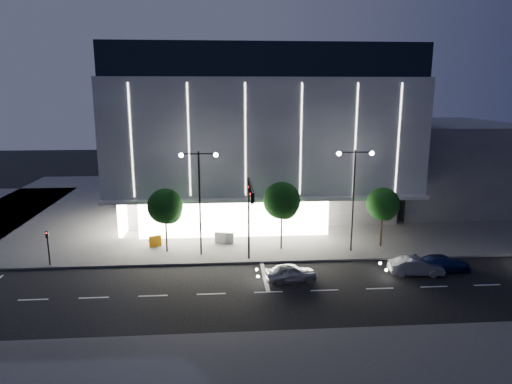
{
  "coord_description": "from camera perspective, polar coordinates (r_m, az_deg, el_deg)",
  "views": [
    {
      "loc": [
        -1.08,
        -31.03,
        13.82
      ],
      "look_at": [
        1.87,
        8.42,
        5.0
      ],
      "focal_mm": 32.0,
      "sensor_mm": 36.0,
      "label": 1
    }
  ],
  "objects": [
    {
      "name": "car_second",
      "position": [
        37.4,
        19.34,
        -8.76
      ],
      "size": [
        4.19,
        1.85,
        1.34
      ],
      "primitive_type": "imported",
      "rotation": [
        0.0,
        0.0,
        1.46
      ],
      "color": "#B0B2B8",
      "rests_on": "ground"
    },
    {
      "name": "traffic_mast",
      "position": [
        35.54,
        -0.79,
        -1.76
      ],
      "size": [
        0.33,
        5.89,
        7.07
      ],
      "color": "black",
      "rests_on": "ground"
    },
    {
      "name": "tree_right",
      "position": [
        41.78,
        15.6,
        -1.66
      ],
      "size": [
        2.91,
        2.91,
        5.51
      ],
      "color": "black",
      "rests_on": "ground"
    },
    {
      "name": "car_lead",
      "position": [
        34.34,
        4.38,
        -10.03
      ],
      "size": [
        3.95,
        1.93,
        1.3
      ],
      "primitive_type": "imported",
      "rotation": [
        0.0,
        0.0,
        1.68
      ],
      "color": "#AFB1B7",
      "rests_on": "ground"
    },
    {
      "name": "museum",
      "position": [
        53.68,
        0.08,
        7.71
      ],
      "size": [
        30.0,
        25.8,
        18.0
      ],
      "color": "#4C4C51",
      "rests_on": "ground"
    },
    {
      "name": "barrier_b",
      "position": [
        42.08,
        -4.46,
        -5.71
      ],
      "size": [
        1.11,
        0.67,
        1.0
      ],
      "primitive_type": "cube",
      "rotation": [
        0.0,
        0.0,
        -0.41
      ],
      "color": "silver",
      "rests_on": "sidewalk_museum"
    },
    {
      "name": "barrier_a",
      "position": [
        42.01,
        -12.48,
        -6.01
      ],
      "size": [
        1.11,
        0.68,
        1.0
      ],
      "primitive_type": "cube",
      "rotation": [
        0.0,
        0.0,
        0.42
      ],
      "color": "orange",
      "rests_on": "sidewalk_museum"
    },
    {
      "name": "sidewalk_museum",
      "position": [
        57.05,
        1.98,
        -1.38
      ],
      "size": [
        70.0,
        40.0,
        0.15
      ],
      "primitive_type": "cube",
      "color": "#474747",
      "rests_on": "ground"
    },
    {
      "name": "barrier_d",
      "position": [
        41.95,
        -3.54,
        -5.76
      ],
      "size": [
        1.13,
        0.44,
        1.0
      ],
      "primitive_type": "cube",
      "rotation": [
        0.0,
        0.0,
        -0.18
      ],
      "color": "silver",
      "rests_on": "sidewalk_museum"
    },
    {
      "name": "ground",
      "position": [
        33.99,
        -2.13,
        -11.44
      ],
      "size": [
        160.0,
        160.0,
        0.0
      ],
      "primitive_type": "plane",
      "color": "black",
      "rests_on": "ground"
    },
    {
      "name": "car_third",
      "position": [
        38.89,
        22.35,
        -8.24
      ],
      "size": [
        4.4,
        1.92,
        1.26
      ],
      "primitive_type": "imported",
      "rotation": [
        0.0,
        0.0,
        1.61
      ],
      "color": "navy",
      "rests_on": "ground"
    },
    {
      "name": "annex_building",
      "position": [
        61.96,
        21.74,
        3.49
      ],
      "size": [
        16.0,
        20.0,
        10.0
      ],
      "primitive_type": "cube",
      "color": "#4C4C51",
      "rests_on": "ground"
    },
    {
      "name": "sidewalk_near",
      "position": [
        24.25,
        11.94,
        -22.27
      ],
      "size": [
        70.0,
        10.0,
        0.15
      ],
      "primitive_type": "cube",
      "color": "#474747",
      "rests_on": "ground"
    },
    {
      "name": "street_lamp_east",
      "position": [
        39.44,
        12.13,
        0.78
      ],
      "size": [
        3.16,
        0.36,
        9.0
      ],
      "color": "black",
      "rests_on": "ground"
    },
    {
      "name": "tree_mid",
      "position": [
        39.55,
        3.27,
        -1.33
      ],
      "size": [
        3.25,
        3.25,
        6.15
      ],
      "color": "black",
      "rests_on": "ground"
    },
    {
      "name": "ped_signal_far",
      "position": [
        39.98,
        -24.56,
        -5.98
      ],
      "size": [
        0.22,
        0.24,
        3.0
      ],
      "color": "black",
      "rests_on": "ground"
    },
    {
      "name": "street_lamp_west",
      "position": [
        37.91,
        -7.08,
        0.5
      ],
      "size": [
        3.16,
        0.36,
        9.0
      ],
      "color": "black",
      "rests_on": "ground"
    },
    {
      "name": "tree_left",
      "position": [
        39.59,
        -11.24,
        -1.99
      ],
      "size": [
        3.02,
        3.02,
        5.72
      ],
      "color": "black",
      "rests_on": "ground"
    }
  ]
}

